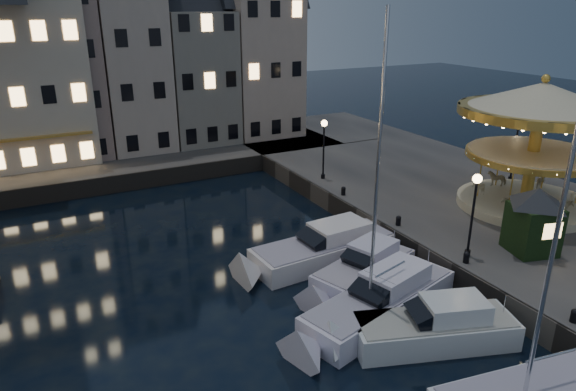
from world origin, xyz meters
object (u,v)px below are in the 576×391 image
motorboat_d (359,274)px  bollard_b (466,257)px  bollard_d (343,190)px  motorboat_b (424,331)px  bollard_a (574,315)px  motorboat_e (318,251)px  streetlamp_d (516,143)px  carousel (539,122)px  streetlamp_c (324,141)px  ticket_kiosk (536,209)px  streetlamp_b (474,204)px  motorboat_c (375,305)px  bollard_c (398,220)px

motorboat_d → bollard_b: bearing=-28.6°
bollard_d → motorboat_b: bearing=-110.2°
motorboat_b → bollard_a: bearing=-31.4°
bollard_b → motorboat_e: bearing=132.0°
streetlamp_d → motorboat_b: size_ratio=0.56×
motorboat_b → carousel: carousel is taller
streetlamp_c → streetlamp_d: same height
streetlamp_c → carousel: (7.94, -10.37, 2.49)m
motorboat_e → ticket_kiosk: size_ratio=2.37×
motorboat_e → streetlamp_c: bearing=57.3°
bollard_a → motorboat_b: size_ratio=0.08×
streetlamp_b → streetlamp_c: (0.00, 13.50, 0.00)m
bollard_a → motorboat_d: 9.11m
ticket_kiosk → bollard_d: bearing=108.3°
bollard_b → motorboat_e: (-4.90, 5.43, -0.96)m
streetlamp_c → bollard_a: bearing=-91.8°
streetlamp_d → motorboat_d: size_ratio=0.61×
bollard_a → bollard_b: size_ratio=1.00×
motorboat_c → motorboat_d: 2.79m
bollard_b → bollard_d: size_ratio=1.00×
streetlamp_b → ticket_kiosk: (3.06, -1.08, -0.47)m
streetlamp_c → bollard_d: 4.29m
streetlamp_b → bollard_a: streetlamp_b is taller
bollard_c → bollard_d: (0.00, 5.50, 0.00)m
bollard_d → motorboat_e: 7.11m
motorboat_e → carousel: 14.77m
bollard_d → motorboat_d: motorboat_d is taller
streetlamp_d → bollard_a: bearing=-132.5°
ticket_kiosk → streetlamp_d: bearing=44.4°
motorboat_c → ticket_kiosk: motorboat_c is taller
motorboat_c → ticket_kiosk: (9.09, -0.37, 2.86)m
bollard_c → ticket_kiosk: ticket_kiosk is taller
streetlamp_c → streetlamp_d: (11.30, -6.50, 0.00)m
streetlamp_b → motorboat_e: (-5.50, 4.93, -3.37)m
motorboat_b → motorboat_d: (0.38, 4.98, -0.00)m
streetlamp_b → motorboat_d: size_ratio=0.61×
bollard_c → motorboat_c: 7.57m
bollard_a → motorboat_e: motorboat_e is taller
bollard_b → motorboat_b: size_ratio=0.08×
bollard_d → carousel: carousel is taller
streetlamp_d → bollard_c: size_ratio=7.32×
bollard_a → carousel: size_ratio=0.06×
bollard_b → motorboat_b: (-4.80, -2.58, -0.96)m
bollard_a → streetlamp_d: bearing=47.5°
streetlamp_c → motorboat_d: (-5.02, -11.59, -3.38)m
streetlamp_c → bollard_d: (-0.60, -3.50, -2.41)m
motorboat_b → ticket_kiosk: ticket_kiosk is taller
motorboat_b → bollard_d: bearing=69.8°
streetlamp_b → streetlamp_d: size_ratio=1.00×
streetlamp_b → streetlamp_d: bearing=31.8°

